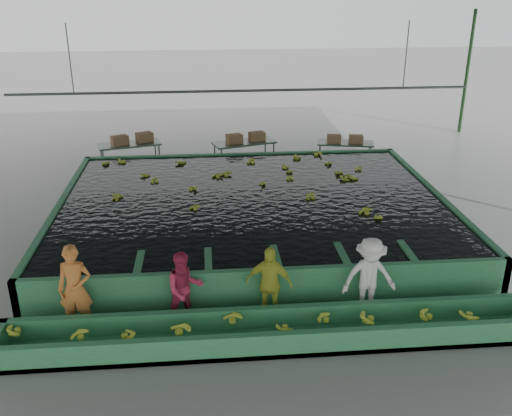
{
  "coord_description": "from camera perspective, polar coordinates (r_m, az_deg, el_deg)",
  "views": [
    {
      "loc": [
        -1.17,
        -12.28,
        6.3
      ],
      "look_at": [
        0.0,
        0.5,
        1.0
      ],
      "focal_mm": 40.0,
      "sensor_mm": 36.0,
      "label": 1
    }
  ],
  "objects": [
    {
      "name": "ground",
      "position": [
        13.85,
        0.19,
        -4.61
      ],
      "size": [
        80.0,
        80.0,
        0.0
      ],
      "primitive_type": "plane",
      "color": "gray",
      "rests_on": "ground"
    },
    {
      "name": "shed_roof",
      "position": [
        12.41,
        0.22,
        16.42
      ],
      "size": [
        20.0,
        22.0,
        0.04
      ],
      "primitive_type": "cube",
      "color": "slate",
      "rests_on": "shed_posts"
    },
    {
      "name": "shed_posts",
      "position": [
        12.91,
        0.2,
        5.32
      ],
      "size": [
        20.0,
        22.0,
        5.0
      ],
      "primitive_type": null,
      "color": "#1C3F1C",
      "rests_on": "ground"
    },
    {
      "name": "flotation_tank",
      "position": [
        15.02,
        -0.35,
        -0.49
      ],
      "size": [
        10.0,
        8.0,
        0.9
      ],
      "primitive_type": null,
      "color": "#327E4A",
      "rests_on": "ground"
    },
    {
      "name": "tank_water",
      "position": [
        14.87,
        -0.35,
        0.93
      ],
      "size": [
        9.7,
        7.7,
        0.0
      ],
      "primitive_type": "cube",
      "color": "black",
      "rests_on": "flotation_tank"
    },
    {
      "name": "sorting_trough",
      "position": [
        10.65,
        2.06,
        -12.21
      ],
      "size": [
        10.0,
        1.0,
        0.5
      ],
      "primitive_type": null,
      "color": "#327E4A",
      "rests_on": "ground"
    },
    {
      "name": "cableway_rail",
      "position": [
        17.63,
        -1.36,
        11.64
      ],
      "size": [
        0.08,
        0.08,
        14.0
      ],
      "primitive_type": "cylinder",
      "color": "#59605B",
      "rests_on": "shed_roof"
    },
    {
      "name": "rail_hanger_left",
      "position": [
        17.85,
        -18.13,
        13.97
      ],
      "size": [
        0.04,
        0.04,
        2.0
      ],
      "primitive_type": "cylinder",
      "color": "#59605B",
      "rests_on": "shed_roof"
    },
    {
      "name": "rail_hanger_right",
      "position": [
        18.5,
        14.78,
        14.58
      ],
      "size": [
        0.04,
        0.04,
        2.0
      ],
      "primitive_type": "cylinder",
      "color": "#59605B",
      "rests_on": "shed_roof"
    },
    {
      "name": "worker_a",
      "position": [
        11.21,
        -17.63,
        -7.7
      ],
      "size": [
        0.65,
        0.44,
        1.74
      ],
      "primitive_type": "imported",
      "rotation": [
        0.0,
        0.0,
        -0.04
      ],
      "color": "orange",
      "rests_on": "ground"
    },
    {
      "name": "worker_b",
      "position": [
        11.0,
        -7.16,
        -8.04
      ],
      "size": [
        0.87,
        0.76,
        1.51
      ],
      "primitive_type": "imported",
      "rotation": [
        0.0,
        0.0,
        0.28
      ],
      "color": "#B82949",
      "rests_on": "ground"
    },
    {
      "name": "worker_c",
      "position": [
        11.03,
        1.31,
        -7.6
      ],
      "size": [
        0.99,
        0.63,
        1.56
      ],
      "primitive_type": "imported",
      "rotation": [
        0.0,
        0.0,
        -0.3
      ],
      "color": "#C0CC39",
      "rests_on": "ground"
    },
    {
      "name": "worker_d",
      "position": [
        11.38,
        11.26,
        -6.81
      ],
      "size": [
        1.08,
        0.64,
        1.65
      ],
      "primitive_type": "imported",
      "rotation": [
        0.0,
        0.0,
        0.02
      ],
      "color": "white",
      "rests_on": "ground"
    },
    {
      "name": "packing_table_left",
      "position": [
        20.1,
        -12.45,
        5.04
      ],
      "size": [
        2.22,
        1.34,
        0.94
      ],
      "primitive_type": null,
      "rotation": [
        0.0,
        0.0,
        0.26
      ],
      "color": "#59605B",
      "rests_on": "ground"
    },
    {
      "name": "packing_table_mid",
      "position": [
        19.78,
        -1.19,
        5.32
      ],
      "size": [
        2.27,
        1.43,
        0.96
      ],
      "primitive_type": null,
      "rotation": [
        0.0,
        0.0,
        0.3
      ],
      "color": "#59605B",
      "rests_on": "ground"
    },
    {
      "name": "packing_table_right",
      "position": [
        20.25,
        8.85,
        5.33
      ],
      "size": [
        2.04,
        1.16,
        0.87
      ],
      "primitive_type": null,
      "rotation": [
        0.0,
        0.0,
        -0.21
      ],
      "color": "#59605B",
      "rests_on": "ground"
    },
    {
      "name": "box_stack_left",
      "position": [
        19.98,
        -12.24,
        6.37
      ],
      "size": [
        1.44,
        0.93,
        0.3
      ],
      "primitive_type": null,
      "rotation": [
        0.0,
        0.0,
        0.42
      ],
      "color": "brown",
      "rests_on": "packing_table_left"
    },
    {
      "name": "box_stack_mid",
      "position": [
        19.64,
        -1.03,
        6.66
      ],
      "size": [
        1.39,
        0.74,
        0.29
      ],
      "primitive_type": null,
      "rotation": [
        0.0,
        0.0,
        0.29
      ],
      "color": "brown",
      "rests_on": "packing_table_mid"
    },
    {
      "name": "box_stack_right",
      "position": [
        20.06,
        8.86,
        6.47
      ],
      "size": [
        1.26,
        0.53,
        0.26
      ],
      "primitive_type": null,
      "rotation": [
        0.0,
        0.0,
        -0.16
      ],
      "color": "brown",
      "rests_on": "packing_table_right"
    },
    {
      "name": "floating_bananas",
      "position": [
        15.61,
        -0.6,
        2.0
      ],
      "size": [
        9.5,
        6.48,
        0.13
      ],
      "primitive_type": null,
      "color": "#A2B62C",
      "rests_on": "tank_water"
    },
    {
      "name": "trough_bananas",
      "position": [
        10.56,
        2.08,
        -11.54
      ],
      "size": [
        9.1,
        0.61,
        0.12
      ],
      "primitive_type": null,
      "color": "#A2B62C",
      "rests_on": "sorting_trough"
    }
  ]
}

